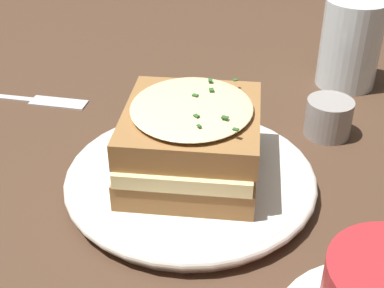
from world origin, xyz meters
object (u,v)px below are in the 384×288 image
object	(u,v)px
sandwich	(193,140)
fork	(32,99)
water_glass	(350,43)
dinner_plate	(192,179)
condiment_pot	(329,118)

from	to	relation	value
sandwich	fork	size ratio (longest dim) A/B	0.81
water_glass	fork	xyz separation A→B (m)	(-0.14, 0.36, -0.05)
dinner_plate	water_glass	distance (m)	0.29
dinner_plate	condiment_pot	distance (m)	0.17
sandwich	dinner_plate	bearing A→B (deg)	169.43
fork	condiment_pot	world-z (taller)	condiment_pot
fork	sandwich	bearing A→B (deg)	60.28
water_glass	fork	size ratio (longest dim) A/B	0.60
fork	water_glass	bearing A→B (deg)	108.56
dinner_plate	condiment_pot	world-z (taller)	condiment_pot
condiment_pot	fork	bearing A→B (deg)	91.52
sandwich	water_glass	bearing A→B (deg)	-27.47
sandwich	water_glass	xyz separation A→B (m)	(0.25, -0.13, 0.00)
dinner_plate	water_glass	xyz separation A→B (m)	(0.26, -0.13, 0.04)
condiment_pot	water_glass	bearing A→B (deg)	-7.32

